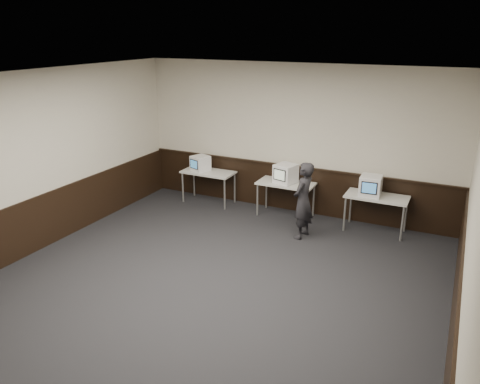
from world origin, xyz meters
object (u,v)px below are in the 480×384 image
desk_left (208,174)px  emac_right (371,186)px  desk_right (377,199)px  emac_left (200,163)px  desk_center (286,186)px  person (303,201)px  emac_center (285,174)px

desk_left → emac_right: size_ratio=2.63×
desk_right → emac_left: bearing=-179.4°
desk_center → person: bearing=-52.7°
emac_right → person: bearing=-144.7°
desk_left → emac_right: bearing=-0.7°
desk_center → person: person is taller
desk_left → person: size_ratio=0.80×
desk_left → desk_center: 1.90m
emac_center → emac_left: bearing=-164.3°
desk_center → emac_center: 0.27m
person → desk_right: bearing=134.3°
desk_right → desk_left: bearing=180.0°
emac_left → desk_center: bearing=21.0°
emac_right → desk_left: bearing=176.2°
desk_right → emac_right: 0.31m
emac_left → person: size_ratio=0.31×
emac_center → emac_right: 1.78m
desk_left → emac_right: (3.67, -0.04, 0.27)m
emac_center → desk_right: bearing=15.1°
emac_center → person: 1.15m
person → desk_center: bearing=-134.9°
emac_center → desk_left: bearing=-165.6°
emac_left → emac_center: emac_center is taller
desk_left → person: 2.74m
desk_left → desk_right: 3.80m
emac_center → desk_center: bearing=54.9°
emac_right → person: size_ratio=0.30×
desk_right → emac_left: (-3.98, -0.04, 0.25)m
desk_center → emac_right: emac_right is taller
desk_center → emac_left: size_ratio=2.56×
desk_center → desk_right: same height
desk_center → desk_right: (1.90, 0.00, 0.00)m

